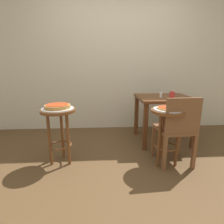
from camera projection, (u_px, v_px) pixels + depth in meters
name	position (u px, v px, depth m)	size (l,w,h in m)	color
ground_plane	(129.00, 174.00, 1.98)	(6.00, 6.00, 0.00)	brown
back_wall	(117.00, 48.00, 3.20)	(6.00, 0.10, 3.00)	beige
stool_foreground	(168.00, 124.00, 2.07)	(0.41, 0.41, 0.69)	brown
serving_plate_foreground	(169.00, 109.00, 2.03)	(0.35, 0.35, 0.01)	silver
pizza_foreground	(169.00, 108.00, 2.03)	(0.27, 0.27, 0.02)	tan
stool_middle	(59.00, 123.00, 2.11)	(0.41, 0.41, 0.69)	brown
serving_plate_middle	(58.00, 109.00, 2.07)	(0.37, 0.37, 0.01)	silver
pizza_middle	(58.00, 106.00, 2.06)	(0.30, 0.30, 0.05)	#B78442
dining_table	(164.00, 104.00, 2.75)	(0.82, 0.74, 0.72)	#5B3319
cup_near_edge	(172.00, 95.00, 2.55)	(0.08, 0.08, 0.10)	red
condiment_shaker	(161.00, 95.00, 2.65)	(0.04, 0.04, 0.08)	white
wooden_chair	(177.00, 128.00, 2.07)	(0.42, 0.42, 0.85)	brown
pizza_server_knife	(172.00, 107.00, 2.01)	(0.22, 0.02, 0.01)	silver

